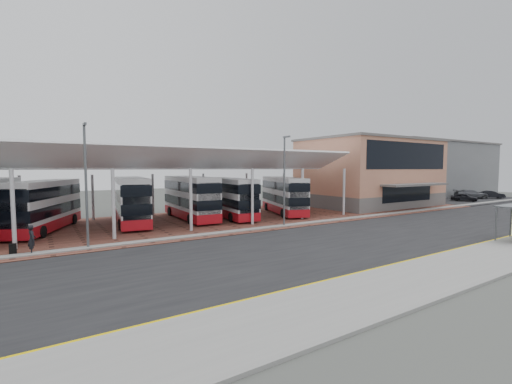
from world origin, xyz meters
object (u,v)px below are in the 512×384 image
(bus_3, at_px, (190,198))
(carpark_car_c, at_px, (491,194))
(bus_2, at_px, (131,201))
(bus_4, at_px, (229,198))
(carpark_car_b, at_px, (471,194))
(terminal, at_px, (370,172))
(carpark_car_a, at_px, (464,197))
(bus_5, at_px, (284,195))
(pedestrian, at_px, (32,239))
(bus_1, at_px, (44,206))

(bus_3, bearing_deg, carpark_car_c, -3.10)
(bus_2, relative_size, bus_4, 1.05)
(bus_4, relative_size, carpark_car_b, 1.97)
(bus_3, xyz_separation_m, bus_4, (3.95, -1.08, -0.10))
(carpark_car_c, bearing_deg, terminal, 130.52)
(terminal, bearing_deg, carpark_car_a, -16.10)
(bus_5, bearing_deg, carpark_car_c, 13.72)
(pedestrian, distance_m, carpark_car_b, 62.77)
(carpark_car_a, bearing_deg, bus_5, 147.34)
(bus_2, distance_m, carpark_car_b, 55.05)
(bus_1, height_order, carpark_car_b, bus_1)
(carpark_car_b, bearing_deg, terminal, 123.79)
(bus_2, distance_m, carpark_car_a, 49.19)
(bus_2, bearing_deg, bus_5, 1.21)
(bus_2, height_order, carpark_car_a, bus_2)
(terminal, relative_size, carpark_car_a, 5.02)
(pedestrian, height_order, carpark_car_a, pedestrian)
(bus_4, bearing_deg, bus_2, 178.86)
(bus_1, relative_size, carpark_car_b, 1.97)
(terminal, xyz_separation_m, bus_4, (-22.58, -0.19, -2.55))
(terminal, height_order, pedestrian, terminal)
(bus_5, bearing_deg, terminal, 21.77)
(bus_1, xyz_separation_m, pedestrian, (-0.82, -8.59, -1.19))
(bus_4, bearing_deg, carpark_car_b, 2.58)
(bus_1, xyz_separation_m, carpark_car_b, (61.79, -4.10, -1.30))
(bus_3, relative_size, carpark_car_c, 2.73)
(bus_5, relative_size, carpark_car_b, 1.98)
(bus_1, height_order, bus_2, bus_2)
(bus_3, bearing_deg, bus_5, -6.51)
(carpark_car_b, xyz_separation_m, carpark_car_c, (3.54, -1.58, -0.11))
(bus_2, xyz_separation_m, bus_3, (5.79, -0.16, 0.01))
(bus_4, bearing_deg, bus_3, 170.80)
(carpark_car_b, bearing_deg, carpark_car_a, 147.89)
(pedestrian, relative_size, carpark_car_b, 0.34)
(bus_3, relative_size, bus_5, 1.04)
(pedestrian, bearing_deg, bus_4, -73.45)
(bus_3, height_order, carpark_car_b, bus_3)
(terminal, bearing_deg, bus_5, -176.96)
(bus_2, distance_m, bus_5, 16.53)
(terminal, height_order, carpark_car_c, terminal)
(bus_3, distance_m, bus_5, 10.77)
(pedestrian, bearing_deg, bus_2, -48.31)
(carpark_car_a, bearing_deg, bus_4, 147.55)
(bus_1, bearing_deg, carpark_car_b, 19.51)
(bus_2, bearing_deg, carpark_car_c, 2.34)
(carpark_car_c, bearing_deg, pedestrian, 142.88)
(carpark_car_b, bearing_deg, bus_4, 127.73)
(bus_1, relative_size, carpark_car_a, 2.79)
(bus_2, relative_size, bus_3, 1.01)
(bus_4, distance_m, pedestrian, 18.95)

